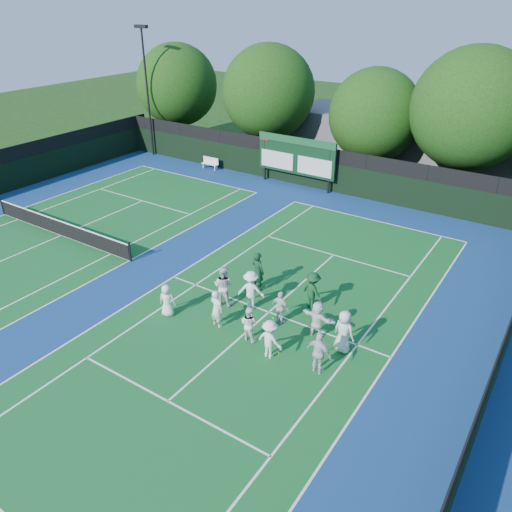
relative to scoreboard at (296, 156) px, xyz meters
The scene contains 31 objects.
ground 17.23m from the scoreboard, 65.78° to the right, with size 120.00×120.00×0.00m, color #16380F.
court_apron 14.78m from the scoreboard, 86.03° to the right, with size 34.00×32.00×0.01m, color navy.
near_court 16.33m from the scoreboard, 64.32° to the right, with size 11.05×23.85×0.01m.
left_court 16.32m from the scoreboard, 115.60° to the right, with size 11.05×23.85×0.01m.
back_fence 1.38m from the scoreboard, 22.25° to the left, with size 34.00×0.08×3.00m.
divider_fence_right 21.68m from the scoreboard, 42.33° to the right, with size 0.08×32.00×3.00m.
scoreboard is the anchor object (origin of this frame).
clubhouse 9.80m from the scoreboard, 59.22° to the left, with size 18.00×6.00×4.00m, color #5C5C61.
light_pole_left 14.58m from the scoreboard, behind, with size 1.20×0.30×10.12m.
tennis_net 16.26m from the scoreboard, 115.60° to the right, with size 11.30×0.10×1.10m.
bench 7.70m from the scoreboard, behind, with size 1.43×0.41×0.90m.
tree_a 14.86m from the scoreboard, 164.12° to the left, with size 6.94×6.94×8.69m.
tree_b 6.88m from the scoreboard, 139.35° to the left, with size 7.16×7.16×9.09m.
tree_c 6.20m from the scoreboard, 44.43° to the left, with size 6.36×6.36×7.97m.
tree_d 11.60m from the scoreboard, 21.14° to the left, with size 7.59×7.59×9.67m.
tennis_ball_1 16.77m from the scoreboard, 63.48° to the right, with size 0.07×0.07×0.07m, color yellow.
tennis_ball_3 12.83m from the scoreboard, 76.37° to the right, with size 0.07×0.07×0.07m, color yellow.
tennis_ball_4 15.24m from the scoreboard, 62.14° to the right, with size 0.07×0.07×0.07m, color yellow.
tennis_ball_5 19.04m from the scoreboard, 62.22° to the right, with size 0.07×0.07×0.07m, color yellow.
player_front_0 17.55m from the scoreboard, 78.42° to the right, with size 0.72×0.47×1.47m, color white.
player_front_1 17.61m from the scoreboard, 70.91° to the right, with size 0.62×0.41×1.69m, color white.
player_front_2 18.23m from the scoreboard, 66.10° to the right, with size 0.73×0.57×1.50m, color white.
player_front_3 19.18m from the scoreboard, 63.23° to the right, with size 1.04×0.60×1.62m, color white.
player_front_4 19.90m from the scoreboard, 57.95° to the right, with size 1.00×0.42×1.71m, color silver.
player_back_0 15.96m from the scoreboard, 71.77° to the right, with size 0.91×0.71×1.87m, color silver.
player_back_1 16.01m from the scoreboard, 67.25° to the right, with size 1.17×0.67×1.81m, color white.
player_back_2 16.92m from the scoreboard, 62.43° to the right, with size 0.87×0.36×1.49m, color silver.
player_back_3 17.77m from the scoreboard, 57.58° to the right, with size 1.50×0.48×1.61m, color white.
player_back_4 18.66m from the scoreboard, 54.74° to the right, with size 0.87×0.57×1.78m, color silver.
coach_left 14.44m from the scoreboard, 67.23° to the right, with size 0.70×0.46×1.92m, color #0E331A.
coach_right 15.74m from the scoreboard, 57.66° to the right, with size 1.13×0.65×1.76m, color #103B1D.
Camera 1 is at (9.47, -14.25, 12.24)m, focal length 35.00 mm.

